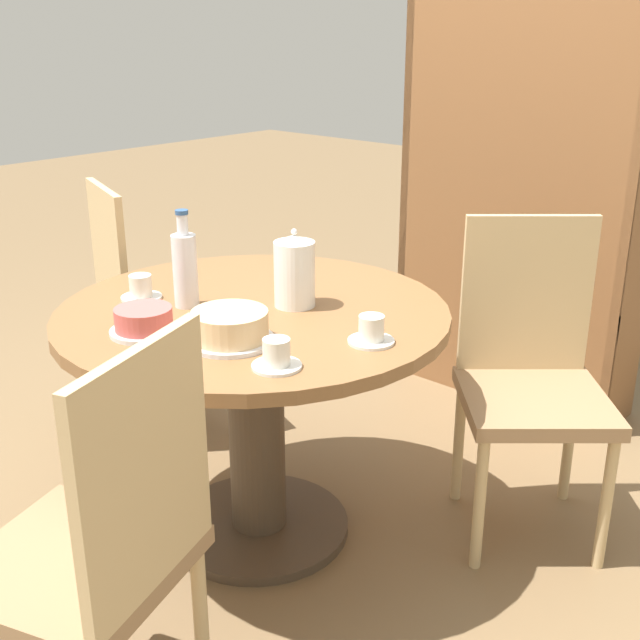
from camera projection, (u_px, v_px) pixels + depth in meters
name	position (u px, v px, depth m)	size (l,w,h in m)	color
ground_plane	(260.00, 529.00, 2.52)	(14.00, 14.00, 0.00)	brown
dining_table	(255.00, 373.00, 2.33)	(1.11, 1.11, 0.74)	#473828
chair_a	(149.00, 304.00, 2.99)	(0.54, 0.54, 0.96)	tan
chair_b	(99.00, 549.00, 1.60)	(0.54, 0.54, 0.96)	tan
chair_c	(531.00, 373.00, 2.40)	(0.59, 0.59, 0.96)	tan
bookshelf	(522.00, 171.00, 3.12)	(0.99, 0.28, 1.99)	brown
coffee_pot	(295.00, 271.00, 2.25)	(0.12, 0.12, 0.22)	white
water_bottle	(185.00, 268.00, 2.24)	(0.07, 0.07, 0.28)	silver
cake_main	(230.00, 328.00, 2.01)	(0.22, 0.22, 0.08)	silver
cake_second	(144.00, 321.00, 2.07)	(0.18, 0.18, 0.07)	silver
cup_a	(371.00, 332.00, 2.01)	(0.12, 0.12, 0.07)	silver
cup_b	(141.00, 289.00, 2.33)	(0.12, 0.12, 0.07)	silver
cup_c	(277.00, 356.00, 1.86)	(0.12, 0.12, 0.07)	silver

